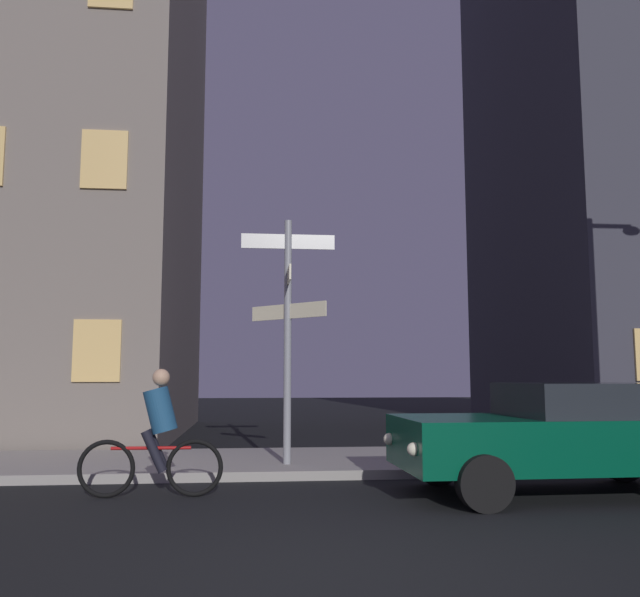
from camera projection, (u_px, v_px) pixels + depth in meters
ground_plane at (339, 574)px, 5.09m from camera, size 80.00×80.00×0.00m
sidewalk_kerb at (293, 462)px, 11.10m from camera, size 40.00×3.16×0.14m
signpost at (288, 317)px, 10.61m from camera, size 1.53×1.32×3.91m
car_near_left at (565, 434)px, 8.54m from camera, size 4.34×2.13×1.43m
cyclist at (156, 437)px, 8.35m from camera, size 1.82×0.33×1.61m
building_right_block at (640, 85)px, 20.73m from camera, size 8.61×8.74×21.27m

